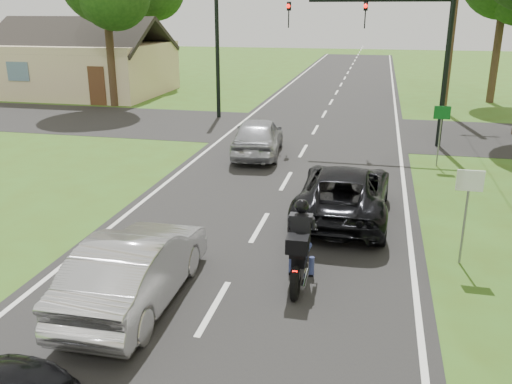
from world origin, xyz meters
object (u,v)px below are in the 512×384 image
Objects in this scene: dark_suv at (344,192)px; silver_suv at (258,136)px; traffic_signal at (399,40)px; utility_pole_far at (454,13)px; silver_sedan at (136,268)px; sign_green at (441,121)px; motorcycle_rider at (300,251)px; sign_white at (468,194)px.

silver_suv is at bearing -57.07° from dark_suv.
utility_pole_far reaches higher than traffic_signal.
silver_suv is 0.67× the size of traffic_signal.
silver_suv is 6.70m from traffic_signal.
traffic_signal is (4.94, 2.98, 3.40)m from silver_suv.
sign_green is (6.37, 11.07, 0.89)m from silver_sedan.
utility_pole_far reaches higher than silver_sedan.
silver_sedan is 0.42× the size of utility_pole_far.
motorcycle_rider is 13.27m from traffic_signal.
utility_pole_far is (4.79, 20.68, 4.38)m from motorcycle_rider.
utility_pole_far is at bearing -131.27° from silver_suv.
utility_pole_far is 11.63m from sign_green.
utility_pole_far is (7.80, 10.99, 4.35)m from silver_suv.
silver_suv is 2.00× the size of sign_green.
motorcycle_rider is 0.49× the size of silver_suv.
sign_green is (1.56, -3.02, -2.54)m from traffic_signal.
silver_suv is (-3.01, 9.69, 0.03)m from motorcycle_rider.
traffic_signal is at bearing 97.05° from sign_white.
traffic_signal is at bearing 80.30° from motorcycle_rider.
utility_pole_far reaches higher than sign_white.
motorcycle_rider is 0.42× the size of dark_suv.
dark_suv is 9.47m from traffic_signal.
sign_green reaches higher than dark_suv.
utility_pole_far is at bearing -110.10° from silver_sedan.
motorcycle_rider is 0.49× the size of silver_sedan.
utility_pole_far reaches higher than dark_suv.
dark_suv is at bearing -104.07° from utility_pole_far.
dark_suv is at bearing 116.25° from silver_suv.
dark_suv is 1.17× the size of silver_suv.
utility_pole_far is at bearing 85.49° from sign_white.
motorcycle_rider reaches higher than silver_sedan.
utility_pole_far is at bearing 83.27° from sign_green.
dark_suv is (0.60, 3.95, -0.00)m from motorcycle_rider.
silver_sedan is at bearing -119.90° from sign_green.
silver_suv is at bearing 106.20° from motorcycle_rider.
motorcycle_rider is 21.67m from utility_pole_far.
silver_suv is at bearing -125.38° from utility_pole_far.
silver_sedan is at bearing 57.86° from dark_suv.
dark_suv is 17.79m from utility_pole_far.
utility_pole_far is at bearing -103.29° from dark_suv.
silver_suv is at bearing 128.11° from sign_white.
sign_green is (3.49, 9.66, 0.89)m from motorcycle_rider.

